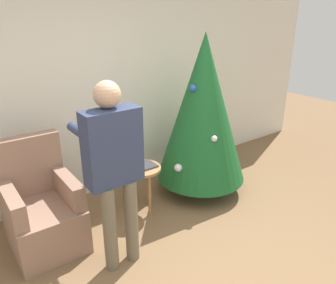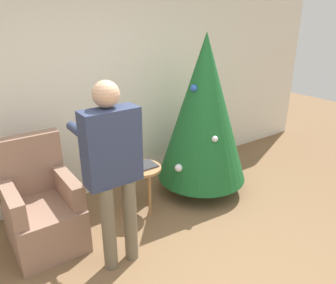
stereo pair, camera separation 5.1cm
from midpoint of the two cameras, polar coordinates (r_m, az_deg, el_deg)
wall_back at (r=3.92m, az=-15.30°, el=9.12°), size 8.00×0.06×2.70m
christmas_tree at (r=3.92m, az=5.71°, el=5.67°), size 1.10×1.10×1.96m
armchair at (r=3.47m, az=-21.53°, el=-11.10°), size 0.63×0.75×1.05m
person_standing at (r=2.74m, az=-9.96°, el=-3.24°), size 0.48×0.57×1.67m
side_stool at (r=3.71m, az=-4.99°, el=-5.58°), size 0.44×0.44×0.54m
laptop at (r=3.67m, az=-5.03°, el=-4.25°), size 0.32×0.22×0.02m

